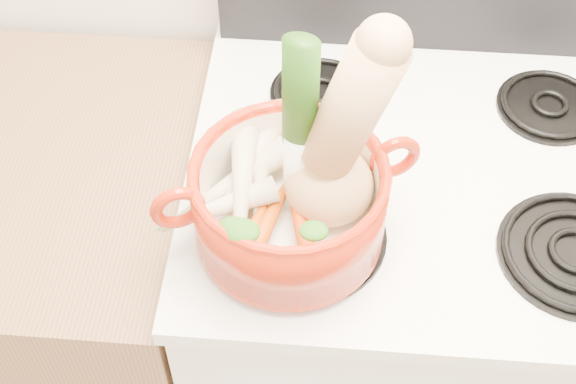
# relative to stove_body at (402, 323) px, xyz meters

# --- Properties ---
(stove_body) EXTENTS (0.76, 0.65, 0.92)m
(stove_body) POSITION_rel_stove_body_xyz_m (0.00, 0.00, 0.00)
(stove_body) COLOR white
(stove_body) RESTS_ON floor
(cooktop) EXTENTS (0.78, 0.67, 0.03)m
(cooktop) POSITION_rel_stove_body_xyz_m (0.00, 0.00, 0.47)
(cooktop) COLOR white
(cooktop) RESTS_ON stove_body
(control_backsplash) EXTENTS (0.76, 0.05, 0.18)m
(control_backsplash) POSITION_rel_stove_body_xyz_m (0.00, 0.30, 0.58)
(control_backsplash) COLOR black
(control_backsplash) RESTS_ON cooktop
(burner_front_left) EXTENTS (0.22, 0.22, 0.02)m
(burner_front_left) POSITION_rel_stove_body_xyz_m (-0.19, -0.16, 0.50)
(burner_front_left) COLOR black
(burner_front_left) RESTS_ON cooktop
(burner_front_right) EXTENTS (0.22, 0.22, 0.02)m
(burner_front_right) POSITION_rel_stove_body_xyz_m (0.19, -0.16, 0.50)
(burner_front_right) COLOR black
(burner_front_right) RESTS_ON cooktop
(burner_back_left) EXTENTS (0.17, 0.17, 0.02)m
(burner_back_left) POSITION_rel_stove_body_xyz_m (-0.19, 0.14, 0.50)
(burner_back_left) COLOR black
(burner_back_left) RESTS_ON cooktop
(burner_back_right) EXTENTS (0.17, 0.17, 0.02)m
(burner_back_right) POSITION_rel_stove_body_xyz_m (0.19, 0.14, 0.50)
(burner_back_right) COLOR black
(burner_back_right) RESTS_ON cooktop
(dutch_oven) EXTENTS (0.35, 0.35, 0.13)m
(dutch_oven) POSITION_rel_stove_body_xyz_m (-0.22, -0.16, 0.57)
(dutch_oven) COLOR #9F1E09
(dutch_oven) RESTS_ON burner_front_left
(pot_handle_left) EXTENTS (0.08, 0.04, 0.07)m
(pot_handle_left) POSITION_rel_stove_body_xyz_m (-0.36, -0.22, 0.62)
(pot_handle_left) COLOR #9F1E09
(pot_handle_left) RESTS_ON dutch_oven
(pot_handle_right) EXTENTS (0.08, 0.04, 0.07)m
(pot_handle_right) POSITION_rel_stove_body_xyz_m (-0.08, -0.11, 0.62)
(pot_handle_right) COLOR #9F1E09
(pot_handle_right) RESTS_ON dutch_oven
(squash) EXTENTS (0.22, 0.14, 0.34)m
(squash) POSITION_rel_stove_body_xyz_m (-0.17, -0.14, 0.69)
(squash) COLOR tan
(squash) RESTS_ON dutch_oven
(leek) EXTENTS (0.06, 0.06, 0.31)m
(leek) POSITION_rel_stove_body_xyz_m (-0.21, -0.13, 0.69)
(leek) COLOR white
(leek) RESTS_ON dutch_oven
(ginger) EXTENTS (0.09, 0.07, 0.05)m
(ginger) POSITION_rel_stove_body_xyz_m (-0.18, -0.10, 0.56)
(ginger) COLOR tan
(ginger) RESTS_ON dutch_oven
(parsnip_0) EXTENTS (0.10, 0.24, 0.07)m
(parsnip_0) POSITION_rel_stove_body_xyz_m (-0.28, -0.13, 0.56)
(parsnip_0) COLOR beige
(parsnip_0) RESTS_ON dutch_oven
(parsnip_1) EXTENTS (0.20, 0.18, 0.06)m
(parsnip_1) POSITION_rel_stove_body_xyz_m (-0.31, -0.13, 0.56)
(parsnip_1) COLOR beige
(parsnip_1) RESTS_ON dutch_oven
(parsnip_2) EXTENTS (0.06, 0.20, 0.06)m
(parsnip_2) POSITION_rel_stove_body_xyz_m (-0.27, -0.12, 0.57)
(parsnip_2) COLOR beige
(parsnip_2) RESTS_ON dutch_oven
(parsnip_3) EXTENTS (0.18, 0.10, 0.05)m
(parsnip_3) POSITION_rel_stove_body_xyz_m (-0.32, -0.18, 0.57)
(parsnip_3) COLOR beige
(parsnip_3) RESTS_ON dutch_oven
(parsnip_4) EXTENTS (0.12, 0.20, 0.06)m
(parsnip_4) POSITION_rel_stove_body_xyz_m (-0.28, -0.09, 0.58)
(parsnip_4) COLOR beige
(parsnip_4) RESTS_ON dutch_oven
(parsnip_5) EXTENTS (0.06, 0.24, 0.07)m
(parsnip_5) POSITION_rel_stove_body_xyz_m (-0.29, -0.15, 0.59)
(parsnip_5) COLOR beige
(parsnip_5) RESTS_ON dutch_oven
(carrot_0) EXTENTS (0.09, 0.18, 0.05)m
(carrot_0) POSITION_rel_stove_body_xyz_m (-0.25, -0.19, 0.56)
(carrot_0) COLOR #C75409
(carrot_0) RESTS_ON dutch_oven
(carrot_1) EXTENTS (0.07, 0.14, 0.04)m
(carrot_1) POSITION_rel_stove_body_xyz_m (-0.27, -0.20, 0.56)
(carrot_1) COLOR #D7500A
(carrot_1) RESTS_ON dutch_oven
(carrot_2) EXTENTS (0.07, 0.15, 0.04)m
(carrot_2) POSITION_rel_stove_body_xyz_m (-0.20, -0.19, 0.56)
(carrot_2) COLOR #CA3E0A
(carrot_2) RESTS_ON dutch_oven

